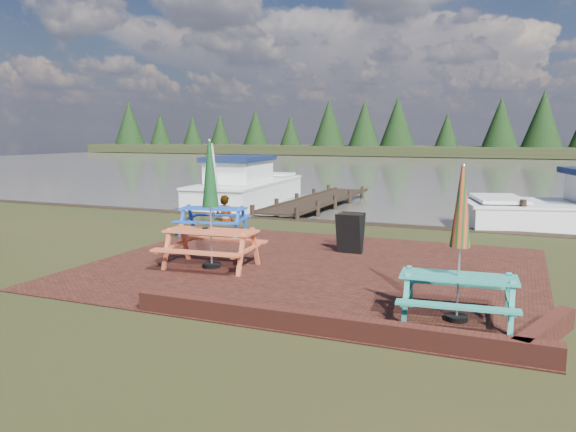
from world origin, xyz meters
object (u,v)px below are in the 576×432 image
(jetty, at_px, (318,201))
(boat_jetty, at_px, (246,188))
(chalkboard, at_px, (350,233))
(picnic_table_blue, at_px, (213,204))
(person, at_px, (225,195))
(picnic_table_red, at_px, (211,224))
(picnic_table_teal, at_px, (459,268))

(jetty, relative_size, boat_jetty, 1.16)
(chalkboard, bearing_deg, picnic_table_blue, 169.88)
(picnic_table_blue, distance_m, person, 2.41)
(picnic_table_red, relative_size, jetty, 0.29)
(picnic_table_blue, relative_size, jetty, 0.27)
(chalkboard, height_order, jetty, chalkboard)
(picnic_table_teal, bearing_deg, picnic_table_blue, 139.80)
(jetty, relative_size, person, 5.52)
(picnic_table_teal, distance_m, person, 10.57)
(picnic_table_teal, height_order, picnic_table_blue, picnic_table_blue)
(picnic_table_blue, distance_m, boat_jetty, 8.67)
(picnic_table_red, relative_size, chalkboard, 2.78)
(picnic_table_blue, xyz_separation_m, jetty, (0.30, 7.70, -0.75))
(picnic_table_red, bearing_deg, picnic_table_blue, 114.71)
(chalkboard, bearing_deg, picnic_table_red, -130.09)
(boat_jetty, distance_m, person, 6.26)
(boat_jetty, bearing_deg, picnic_table_teal, -57.55)
(picnic_table_teal, bearing_deg, boat_jetty, 122.64)
(chalkboard, relative_size, boat_jetty, 0.12)
(picnic_table_red, xyz_separation_m, picnic_table_blue, (-1.90, 3.36, -0.05))
(picnic_table_blue, relative_size, person, 1.50)
(chalkboard, bearing_deg, boat_jetty, 130.98)
(picnic_table_red, height_order, picnic_table_blue, picnic_table_red)
(person, bearing_deg, picnic_table_blue, 108.19)
(jetty, distance_m, boat_jetty, 3.43)
(picnic_table_teal, relative_size, chalkboard, 2.45)
(chalkboard, bearing_deg, picnic_table_teal, -52.68)
(chalkboard, distance_m, jetty, 9.43)
(picnic_table_teal, xyz_separation_m, chalkboard, (-2.80, 3.98, -0.32))
(chalkboard, distance_m, person, 5.93)
(picnic_table_red, distance_m, chalkboard, 3.35)
(jetty, bearing_deg, boat_jetty, 173.53)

